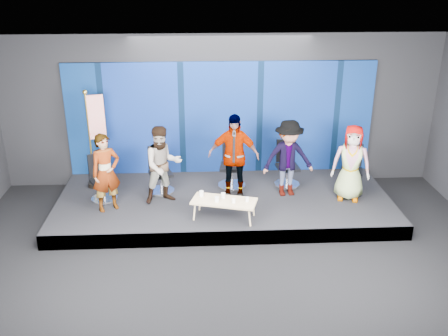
{
  "coord_description": "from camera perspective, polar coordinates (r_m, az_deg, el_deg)",
  "views": [
    {
      "loc": [
        -0.51,
        -7.06,
        4.87
      ],
      "look_at": [
        -0.01,
        2.4,
        1.0
      ],
      "focal_mm": 40.0,
      "sensor_mm": 36.0,
      "label": 1
    }
  ],
  "objects": [
    {
      "name": "panelist_d",
      "position": [
        10.49,
        7.34,
        1.11
      ],
      "size": [
        1.12,
        0.71,
        1.65
      ],
      "primitive_type": "imported",
      "rotation": [
        0.0,
        0.0,
        0.1
      ],
      "color": "black",
      "rests_on": "riser"
    },
    {
      "name": "backdrop",
      "position": [
        11.5,
        -0.36,
        5.69
      ],
      "size": [
        7.0,
        0.08,
        2.6
      ],
      "primitive_type": "cube",
      "color": "#06244F",
      "rests_on": "riser"
    },
    {
      "name": "mug_e",
      "position": [
        9.54,
        2.67,
        -3.6
      ],
      "size": [
        0.07,
        0.07,
        0.08
      ],
      "primitive_type": "cylinder",
      "color": "white",
      "rests_on": "coffee_table"
    },
    {
      "name": "flag_stand",
      "position": [
        11.06,
        -14.54,
        3.49
      ],
      "size": [
        0.5,
        0.29,
        2.18
      ],
      "rotation": [
        0.0,
        0.0,
        0.25
      ],
      "color": "black",
      "rests_on": "riser"
    },
    {
      "name": "chair_e",
      "position": [
        11.21,
        14.32,
        -0.78
      ],
      "size": [
        0.69,
        0.69,
        0.99
      ],
      "rotation": [
        0.0,
        0.0,
        -0.28
      ],
      "color": "silver",
      "rests_on": "riser"
    },
    {
      "name": "panelist_a",
      "position": [
        10.04,
        -13.33,
        -0.52
      ],
      "size": [
        0.69,
        0.62,
        1.58
      ],
      "primitive_type": "imported",
      "rotation": [
        0.0,
        0.0,
        0.52
      ],
      "color": "black",
      "rests_on": "riser"
    },
    {
      "name": "coffee_table",
      "position": [
        9.6,
        0.01,
        -3.88
      ],
      "size": [
        1.33,
        0.84,
        0.38
      ],
      "rotation": [
        0.0,
        0.0,
        -0.28
      ],
      "color": "tan",
      "rests_on": "riser"
    },
    {
      "name": "panelist_e",
      "position": [
        10.57,
        14.32,
        0.59
      ],
      "size": [
        0.89,
        0.71,
        1.6
      ],
      "primitive_type": "imported",
      "rotation": [
        0.0,
        0.0,
        -0.28
      ],
      "color": "black",
      "rests_on": "riser"
    },
    {
      "name": "mug_a",
      "position": [
        9.75,
        -2.6,
        -2.94
      ],
      "size": [
        0.09,
        0.09,
        0.11
      ],
      "primitive_type": "cylinder",
      "color": "white",
      "rests_on": "coffee_table"
    },
    {
      "name": "chair_d",
      "position": [
        11.14,
        7.2,
        -0.32
      ],
      "size": [
        0.63,
        0.63,
        1.02
      ],
      "rotation": [
        0.0,
        0.0,
        0.1
      ],
      "color": "silver",
      "rests_on": "riser"
    },
    {
      "name": "panelist_c",
      "position": [
        10.32,
        1.09,
        1.37
      ],
      "size": [
        1.11,
        0.59,
        1.8
      ],
      "primitive_type": "imported",
      "rotation": [
        0.0,
        0.0,
        -0.14
      ],
      "color": "black",
      "rests_on": "riser"
    },
    {
      "name": "chair_a",
      "position": [
        10.68,
        -13.73,
        -1.91
      ],
      "size": [
        0.75,
        0.75,
        0.98
      ],
      "rotation": [
        0.0,
        0.0,
        0.52
      ],
      "color": "silver",
      "rests_on": "riser"
    },
    {
      "name": "room_walls",
      "position": [
        7.49,
        1.04,
        3.18
      ],
      "size": [
        10.02,
        8.02,
        3.51
      ],
      "color": "black",
      "rests_on": "ground"
    },
    {
      "name": "mug_c",
      "position": [
        9.66,
        -0.1,
        -3.17
      ],
      "size": [
        0.09,
        0.09,
        0.1
      ],
      "primitive_type": "cylinder",
      "color": "white",
      "rests_on": "coffee_table"
    },
    {
      "name": "riser",
      "position": [
        10.68,
        0.02,
        -4.02
      ],
      "size": [
        7.0,
        3.0,
        0.3
      ],
      "primitive_type": "cube",
      "color": "black",
      "rests_on": "ground"
    },
    {
      "name": "ground",
      "position": [
        8.6,
        0.92,
        -12.31
      ],
      "size": [
        10.0,
        10.0,
        0.0
      ],
      "primitive_type": "plane",
      "color": "black",
      "rests_on": "ground"
    },
    {
      "name": "chair_b",
      "position": [
        10.82,
        -7.27,
        -1.06
      ],
      "size": [
        0.71,
        0.71,
        1.0
      ],
      "rotation": [
        0.0,
        0.0,
        0.31
      ],
      "color": "silver",
      "rests_on": "riser"
    },
    {
      "name": "chair_c",
      "position": [
        10.98,
        0.93,
        -0.3
      ],
      "size": [
        0.71,
        0.71,
        1.11
      ],
      "rotation": [
        0.0,
        0.0,
        -0.14
      ],
      "color": "silver",
      "rests_on": "riser"
    },
    {
      "name": "mug_d",
      "position": [
        9.48,
        1.1,
        -3.76
      ],
      "size": [
        0.07,
        0.07,
        0.09
      ],
      "primitive_type": "cylinder",
      "color": "white",
      "rests_on": "coffee_table"
    },
    {
      "name": "panelist_b",
      "position": [
        10.17,
        -7.01,
        0.35
      ],
      "size": [
        0.94,
        0.83,
        1.62
      ],
      "primitive_type": "imported",
      "rotation": [
        0.0,
        0.0,
        0.31
      ],
      "color": "black",
      "rests_on": "riser"
    },
    {
      "name": "mug_b",
      "position": [
        9.52,
        -0.82,
        -3.59
      ],
      "size": [
        0.09,
        0.09,
        0.1
      ],
      "primitive_type": "cylinder",
      "color": "white",
      "rests_on": "coffee_table"
    }
  ]
}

